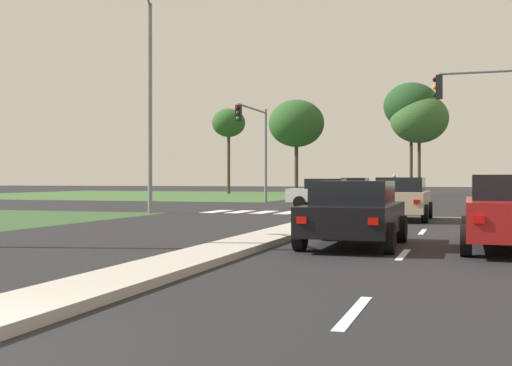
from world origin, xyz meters
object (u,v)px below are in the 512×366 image
Objects in this scene: car_black_sixth at (354,213)px; pedestrian_at_median at (394,184)px; car_blue_seventh at (355,190)px; traffic_signal_far_left at (256,136)px; treeline_fourth at (419,119)px; car_white_near at (328,193)px; car_beige_second at (402,198)px; car_teal_fifth at (387,187)px; street_lamp_second at (150,96)px; treeline_near at (229,123)px; traffic_signal_near_right at (505,113)px; treeline_second at (296,124)px; treeline_third at (411,106)px.

pedestrian_at_median is (-2.53, 33.01, 0.42)m from car_black_sixth.
car_blue_seventh is at bearing 43.87° from pedestrian_at_median.
treeline_fourth is at bearing 71.67° from traffic_signal_far_left.
car_black_sixth is at bearing 13.22° from car_white_near.
car_beige_second is 36.89m from car_teal_fifth.
car_teal_fifth is 13.78m from pedestrian_at_median.
treeline_near is (-10.34, 38.48, 2.12)m from street_lamp_second.
treeline_near is at bearing 174.08° from treeline_fourth.
traffic_signal_far_left is at bearing 43.27° from car_blue_seventh.
pedestrian_at_median is (7.37, 9.18, -3.00)m from traffic_signal_far_left.
traffic_signal_near_right is at bearing 3.64° from street_lamp_second.
traffic_signal_far_left reaches higher than car_teal_fifth.
treeline_second reaches higher than car_beige_second.
car_beige_second is 0.50× the size of treeline_near.
treeline_second is at bearing -5.72° from treeline_near.
street_lamp_second is at bearing 69.70° from car_blue_seventh.
treeline_third is at bearing 94.02° from car_beige_second.
treeline_fourth is at bearing -150.87° from car_teal_fifth.
treeline_third reaches higher than car_black_sixth.
car_blue_seventh is (-0.16, 9.70, 0.03)m from car_white_near.
treeline_fourth reaches higher than street_lamp_second.
car_white_near is 0.47× the size of treeline_near.
traffic_signal_far_left is 0.64× the size of treeline_fourth.
traffic_signal_near_right is (3.70, 2.59, 3.26)m from car_beige_second.
car_blue_seventh is 20.56m from treeline_fourth.
street_lamp_second is at bearing -41.26° from car_white_near.
treeline_fourth is at bearing 92.20° from car_black_sixth.
traffic_signal_far_left reaches higher than car_white_near.
treeline_fourth is (-1.85, 48.15, 6.35)m from car_black_sixth.
car_black_sixth is at bearing 99.18° from car_blue_seventh.
car_blue_seventh is at bearing 69.70° from street_lamp_second.
car_black_sixth is 13.60m from traffic_signal_near_right.
street_lamp_second is 37.89m from treeline_second.
treeline_near reaches higher than traffic_signal_far_left.
pedestrian_at_median is at bearing 98.53° from car_teal_fifth.
car_beige_second is at bearing 89.39° from car_black_sixth.
car_teal_fifth is 1.08× the size of car_black_sixth.
pedestrian_at_median is 20.79m from treeline_second.
treeline_second is (-11.33, 16.41, 5.89)m from pedestrian_at_median.
treeline_fourth is at bearing 174.81° from car_white_near.
car_beige_second is at bearing -54.03° from traffic_signal_far_left.
traffic_signal_near_right is 36.62m from treeline_third.
traffic_signal_far_left reaches higher than traffic_signal_near_right.
street_lamp_second is 5.48× the size of pedestrian_at_median.
car_teal_fifth is at bearing 79.62° from street_lamp_second.
traffic_signal_near_right is 0.63× the size of treeline_second.
treeline_near is 0.94× the size of treeline_fourth.
traffic_signal_near_right reaches higher than pedestrian_at_median.
car_black_sixth is 0.70× the size of traffic_signal_near_right.
car_white_near is at bearing 116.92° from car_beige_second.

